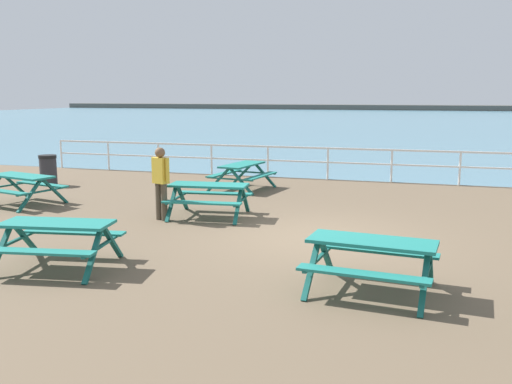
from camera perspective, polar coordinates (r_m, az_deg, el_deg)
ground_plane at (r=11.31m, az=5.94°, el=-5.10°), size 30.00×24.00×0.20m
sea_band at (r=63.58m, az=15.13°, el=7.08°), size 142.00×90.00×0.01m
distant_shoreline at (r=106.54m, az=15.93°, el=8.07°), size 142.00×6.00×1.80m
seaward_railing at (r=18.71m, az=10.53°, el=3.43°), size 23.07×0.07×1.08m
picnic_table_near_left at (r=9.70m, az=-19.69°, el=-4.01°), size 2.02×1.78×0.80m
picnic_table_near_right at (r=16.72m, az=-1.42°, el=2.25°), size 1.79×2.02×0.80m
picnic_table_mid_centre at (r=8.23m, az=11.74°, el=-6.09°), size 1.93×1.69×0.80m
picnic_table_far_left at (r=13.01m, az=-4.85°, el=-0.01°), size 1.95×1.71×0.80m
picnic_table_far_right at (r=15.61m, az=-22.83°, el=0.91°), size 2.10×1.89×0.80m
visitor at (r=12.74m, az=-9.72°, el=1.33°), size 0.50×0.32×1.66m
litter_bin at (r=18.73m, az=-20.49°, el=2.13°), size 0.55×0.55×0.95m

